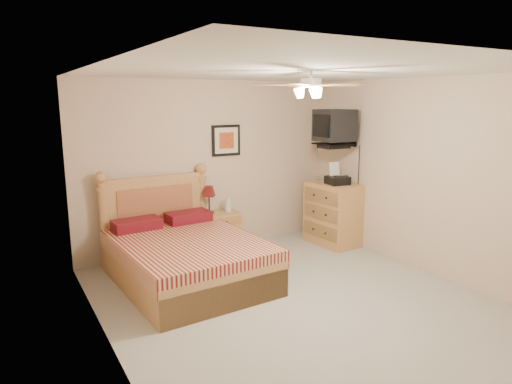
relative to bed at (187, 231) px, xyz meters
The scene contains 17 objects.
floor 1.54m from the bed, 53.57° to the right, with size 4.50×4.50×0.00m, color #9F9B8F.
ceiling 2.31m from the bed, 53.57° to the right, with size 4.00×4.50×0.04m, color white.
wall_back 1.52m from the bed, 53.81° to the left, with size 4.00×0.04×2.50m, color #CCB296.
wall_front 3.52m from the bed, 76.22° to the right, with size 4.00×0.04×2.50m, color #CCB296.
wall_left 1.73m from the bed, 136.33° to the right, with size 0.04×4.50×2.50m, color #CCB296.
wall_right 3.10m from the bed, 21.61° to the right, with size 0.04×4.50×2.50m, color #CCB296.
bed is the anchor object (origin of this frame).
nightstand 1.30m from the bed, 45.30° to the left, with size 0.54×0.40×0.58m, color #B08649.
table_lamp 1.18m from the bed, 52.27° to the left, with size 0.22×0.22×0.41m, color #5F1312, non-canonical shape.
lotion_bottle 1.33m from the bed, 41.33° to the left, with size 0.10×0.10×0.27m, color silver.
framed_picture 1.83m from the bed, 45.34° to the left, with size 0.46×0.04×0.46m, color black.
dresser 2.58m from the bed, ahead, with size 0.56×0.81×0.96m, color tan.
fax_machine 2.58m from the bed, ahead, with size 0.30×0.32×0.32m, color black, non-canonical shape.
magazine_lower 2.56m from the bed, 13.43° to the left, with size 0.20×0.26×0.02m, color beige.
magazine_upper 2.60m from the bed, 13.43° to the left, with size 0.18×0.24×0.02m, color tan.
wall_tv 2.83m from the bed, ahead, with size 0.56×0.46×0.58m, color black, non-canonical shape.
ceiling_fan 2.31m from the bed, 57.94° to the right, with size 1.14×1.14×0.28m, color white, non-canonical shape.
Camera 1 is at (-2.77, -3.90, 2.22)m, focal length 32.00 mm.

